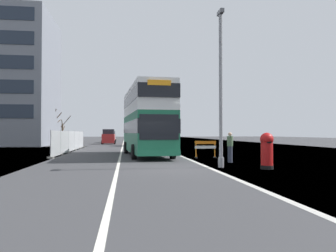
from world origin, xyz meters
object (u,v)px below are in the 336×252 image
object	(u,v)px
car_oncoming_near	(134,138)
lamppost_foreground	(221,93)
car_receding_far	(110,137)
roadworks_barrier	(205,147)
pedestrian_at_kerb	(230,147)
double_decker_bus	(146,120)
car_receding_mid	(109,137)
red_pillar_postbox	(267,149)

from	to	relation	value
car_oncoming_near	lamppost_foreground	bearing A→B (deg)	-82.59
car_receding_far	roadworks_barrier	bearing A→B (deg)	-78.07
car_receding_far	pedestrian_at_kerb	world-z (taller)	car_receding_far
double_decker_bus	car_receding_mid	xyz separation A→B (m)	(-4.21, 27.32, -1.63)
lamppost_foreground	pedestrian_at_kerb	xyz separation A→B (m)	(1.31, 2.58, -2.86)
car_receding_far	pedestrian_at_kerb	size ratio (longest dim) A/B	2.27
car_receding_far	lamppost_foreground	bearing A→B (deg)	-80.53
double_decker_bus	red_pillar_postbox	world-z (taller)	double_decker_bus
red_pillar_postbox	car_oncoming_near	xyz separation A→B (m)	(-5.64, 29.29, 0.12)
lamppost_foreground	car_oncoming_near	bearing A→B (deg)	97.41
lamppost_foreground	roadworks_barrier	bearing A→B (deg)	83.45
lamppost_foreground	red_pillar_postbox	distance (m)	3.56
double_decker_bus	lamppost_foreground	xyz separation A→B (m)	(3.20, -9.00, 1.04)
pedestrian_at_kerb	double_decker_bus	bearing A→B (deg)	125.10
roadworks_barrier	car_oncoming_near	distance (m)	22.55
red_pillar_postbox	car_oncoming_near	world-z (taller)	car_oncoming_near
lamppost_foreground	pedestrian_at_kerb	bearing A→B (deg)	63.11
car_oncoming_near	car_receding_far	distance (m)	17.20
lamppost_foreground	car_receding_far	world-z (taller)	lamppost_foreground
lamppost_foreground	pedestrian_at_kerb	distance (m)	4.07
car_oncoming_near	car_receding_mid	bearing A→B (deg)	114.83
double_decker_bus	lamppost_foreground	distance (m)	9.61
double_decker_bus	car_receding_far	bearing A→B (deg)	96.82
double_decker_bus	car_oncoming_near	size ratio (longest dim) A/B	2.49
double_decker_bus	pedestrian_at_kerb	size ratio (longest dim) A/B	6.44
red_pillar_postbox	pedestrian_at_kerb	size ratio (longest dim) A/B	0.99
car_receding_mid	car_receding_far	size ratio (longest dim) A/B	1.03
red_pillar_postbox	lamppost_foreground	bearing A→B (deg)	152.33
red_pillar_postbox	pedestrian_at_kerb	xyz separation A→B (m)	(-0.65, 3.61, -0.07)
double_decker_bus	red_pillar_postbox	distance (m)	11.41
roadworks_barrier	pedestrian_at_kerb	world-z (taller)	pedestrian_at_kerb
car_receding_mid	pedestrian_at_kerb	bearing A→B (deg)	-75.52
lamppost_foreground	car_oncoming_near	distance (m)	28.62
lamppost_foreground	roadworks_barrier	world-z (taller)	lamppost_foreground
lamppost_foreground	pedestrian_at_kerb	world-z (taller)	lamppost_foreground
double_decker_bus	pedestrian_at_kerb	world-z (taller)	double_decker_bus
car_oncoming_near	pedestrian_at_kerb	bearing A→B (deg)	-79.01
roadworks_barrier	car_receding_mid	distance (m)	31.25
red_pillar_postbox	car_receding_mid	xyz separation A→B (m)	(-9.37, 37.35, 0.12)
roadworks_barrier	car_oncoming_near	xyz separation A→B (m)	(-4.38, 22.12, 0.35)
double_decker_bus	lamppost_foreground	bearing A→B (deg)	-70.43
roadworks_barrier	pedestrian_at_kerb	distance (m)	3.61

